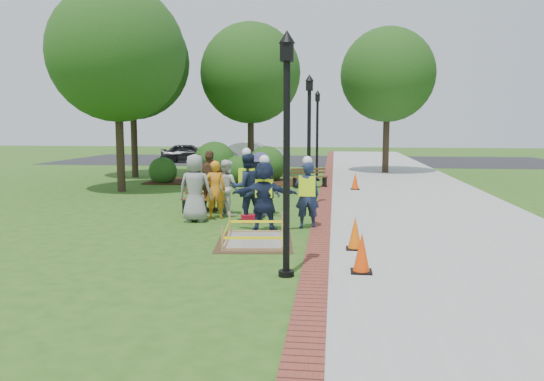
# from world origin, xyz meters

# --- Properties ---
(ground) EXTENTS (100.00, 100.00, 0.00)m
(ground) POSITION_xyz_m (0.00, 0.00, 0.00)
(ground) COLOR #285116
(ground) RESTS_ON ground
(sidewalk) EXTENTS (6.00, 60.00, 0.02)m
(sidewalk) POSITION_xyz_m (5.00, 10.00, 0.01)
(sidewalk) COLOR #9E9E99
(sidewalk) RESTS_ON ground
(brick_edging) EXTENTS (0.50, 60.00, 0.03)m
(brick_edging) POSITION_xyz_m (1.75, 10.00, 0.01)
(brick_edging) COLOR maroon
(brick_edging) RESTS_ON ground
(mulch_bed) EXTENTS (7.00, 3.00, 0.05)m
(mulch_bed) POSITION_xyz_m (-3.00, 12.00, 0.02)
(mulch_bed) COLOR #381E0F
(mulch_bed) RESTS_ON ground
(parking_lot) EXTENTS (36.00, 12.00, 0.01)m
(parking_lot) POSITION_xyz_m (0.00, 27.00, 0.00)
(parking_lot) COLOR black
(parking_lot) RESTS_ON ground
(wet_concrete_pad) EXTENTS (1.95, 2.48, 0.55)m
(wet_concrete_pad) POSITION_xyz_m (0.28, -0.35, 0.23)
(wet_concrete_pad) COLOR #47331E
(wet_concrete_pad) RESTS_ON ground
(bench_near) EXTENTS (1.41, 0.56, 0.75)m
(bench_near) POSITION_xyz_m (-1.82, 3.39, 0.24)
(bench_near) COLOR brown
(bench_near) RESTS_ON ground
(bench_far) EXTENTS (1.58, 0.92, 0.81)m
(bench_far) POSITION_xyz_m (1.04, 10.28, 0.26)
(bench_far) COLOR #4C311A
(bench_far) RESTS_ON ground
(cone_front) EXTENTS (0.38, 0.38, 0.75)m
(cone_front) POSITION_xyz_m (2.59, -2.67, 0.36)
(cone_front) COLOR black
(cone_front) RESTS_ON ground
(cone_back) EXTENTS (0.37, 0.37, 0.73)m
(cone_back) POSITION_xyz_m (2.53, -0.87, 0.35)
(cone_back) COLOR black
(cone_back) RESTS_ON ground
(cone_far) EXTENTS (0.37, 0.37, 0.73)m
(cone_far) POSITION_xyz_m (2.93, 9.70, 0.35)
(cone_far) COLOR black
(cone_far) RESTS_ON ground
(toolbox) EXTENTS (0.47, 0.36, 0.21)m
(toolbox) POSITION_xyz_m (-0.23, 2.04, 0.10)
(toolbox) COLOR #A20C21
(toolbox) RESTS_ON ground
(lamp_near) EXTENTS (0.28, 0.28, 4.26)m
(lamp_near) POSITION_xyz_m (1.25, -3.00, 2.48)
(lamp_near) COLOR black
(lamp_near) RESTS_ON ground
(lamp_mid) EXTENTS (0.28, 0.28, 4.26)m
(lamp_mid) POSITION_xyz_m (1.25, 5.00, 2.48)
(lamp_mid) COLOR black
(lamp_mid) RESTS_ON ground
(lamp_far) EXTENTS (0.28, 0.28, 4.26)m
(lamp_far) POSITION_xyz_m (1.25, 13.00, 2.48)
(lamp_far) COLOR black
(lamp_far) RESTS_ON ground
(tree_left) EXTENTS (5.30, 5.30, 8.06)m
(tree_left) POSITION_xyz_m (-6.39, 8.10, 5.40)
(tree_left) COLOR #3D2D1E
(tree_left) RESTS_ON ground
(tree_back) EXTENTS (5.08, 5.08, 7.79)m
(tree_back) POSITION_xyz_m (-2.23, 14.97, 5.23)
(tree_back) COLOR #3D2D1E
(tree_back) RESTS_ON ground
(tree_right) EXTENTS (5.10, 5.10, 7.89)m
(tree_right) POSITION_xyz_m (4.88, 17.66, 5.32)
(tree_right) COLOR #3D2D1E
(tree_right) RESTS_ON ground
(tree_far) EXTENTS (5.67, 5.67, 8.56)m
(tree_far) POSITION_xyz_m (-7.97, 13.67, 5.72)
(tree_far) COLOR #3D2D1E
(tree_far) RESTS_ON ground
(shrub_a) EXTENTS (1.28, 1.28, 1.28)m
(shrub_a) POSITION_xyz_m (-5.71, 11.23, 0.00)
(shrub_a) COLOR #154112
(shrub_a) RESTS_ON ground
(shrub_b) EXTENTS (2.02, 2.02, 2.02)m
(shrub_b) POSITION_xyz_m (-3.56, 12.40, 0.00)
(shrub_b) COLOR #154112
(shrub_b) RESTS_ON ground
(shrub_c) EXTENTS (1.36, 1.36, 1.36)m
(shrub_c) POSITION_xyz_m (-2.31, 11.54, 0.00)
(shrub_c) COLOR #154112
(shrub_c) RESTS_ON ground
(shrub_d) EXTENTS (1.80, 1.80, 1.80)m
(shrub_d) POSITION_xyz_m (-1.12, 12.68, 0.00)
(shrub_d) COLOR #154112
(shrub_d) RESTS_ON ground
(shrub_e) EXTENTS (1.10, 1.10, 1.10)m
(shrub_e) POSITION_xyz_m (-3.20, 12.99, 0.00)
(shrub_e) COLOR #154112
(shrub_e) RESTS_ON ground
(casual_person_a) EXTENTS (0.61, 0.40, 1.87)m
(casual_person_a) POSITION_xyz_m (-1.73, 1.99, 0.93)
(casual_person_a) COLOR gray
(casual_person_a) RESTS_ON ground
(casual_person_b) EXTENTS (0.56, 0.39, 1.66)m
(casual_person_b) POSITION_xyz_m (-1.29, 2.54, 0.83)
(casual_person_b) COLOR orange
(casual_person_b) RESTS_ON ground
(casual_person_c) EXTENTS (0.62, 0.59, 1.64)m
(casual_person_c) POSITION_xyz_m (-1.09, 3.13, 0.82)
(casual_person_c) COLOR white
(casual_person_c) RESTS_ON ground
(casual_person_d) EXTENTS (0.62, 0.42, 1.88)m
(casual_person_d) POSITION_xyz_m (-1.69, 3.63, 0.94)
(casual_person_d) COLOR brown
(casual_person_d) RESTS_ON ground
(casual_person_e) EXTENTS (0.69, 0.56, 1.87)m
(casual_person_e) POSITION_xyz_m (-0.06, 3.05, 0.93)
(casual_person_e) COLOR #38365F
(casual_person_e) RESTS_ON ground
(hivis_worker_a) EXTENTS (0.59, 0.41, 1.93)m
(hivis_worker_a) POSITION_xyz_m (0.35, 0.83, 0.95)
(hivis_worker_a) COLOR #1B2747
(hivis_worker_a) RESTS_ON ground
(hivis_worker_b) EXTENTS (0.61, 0.45, 1.88)m
(hivis_worker_b) POSITION_xyz_m (1.39, 1.40, 0.93)
(hivis_worker_b) COLOR #192D43
(hivis_worker_b) RESTS_ON ground
(hivis_worker_c) EXTENTS (0.71, 0.62, 2.04)m
(hivis_worker_c) POSITION_xyz_m (-0.33, 2.27, 1.00)
(hivis_worker_c) COLOR #17273E
(hivis_worker_c) RESTS_ON ground
(parked_car_a) EXTENTS (2.63, 4.70, 1.45)m
(parked_car_a) POSITION_xyz_m (-8.10, 24.20, 0.00)
(parked_car_a) COLOR #232426
(parked_car_a) RESTS_ON ground
(parked_car_b) EXTENTS (2.36, 4.92, 1.57)m
(parked_car_b) POSITION_xyz_m (-3.64, 24.95, 0.00)
(parked_car_b) COLOR #AEAEB3
(parked_car_b) RESTS_ON ground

